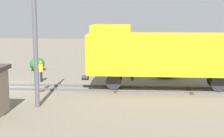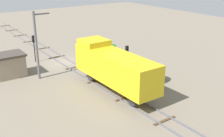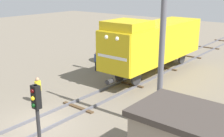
% 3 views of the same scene
% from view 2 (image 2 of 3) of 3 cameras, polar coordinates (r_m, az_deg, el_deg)
% --- Properties ---
extents(ground_plane, '(96.21, 96.21, 0.00)m').
position_cam_2_polar(ground_plane, '(38.45, -9.52, 1.28)').
color(ground_plane, '#756B5B').
extents(railway_track, '(2.40, 64.14, 0.16)m').
position_cam_2_polar(railway_track, '(38.43, -9.53, 1.38)').
color(railway_track, '#595960').
rests_on(railway_track, ground).
extents(locomotive, '(2.90, 11.60, 4.60)m').
position_cam_2_polar(locomotive, '(28.28, 0.31, 0.54)').
color(locomotive, gold).
rests_on(locomotive, railway_track).
extents(traffic_signal_near, '(0.32, 0.34, 3.65)m').
position_cam_2_polar(traffic_signal_near, '(38.73, -15.61, 4.90)').
color(traffic_signal_near, '#262628').
rests_on(traffic_signal_near, ground).
extents(traffic_signal_mid, '(0.32, 0.34, 3.81)m').
position_cam_2_polar(traffic_signal_mid, '(31.90, 3.01, 2.62)').
color(traffic_signal_mid, '#262628').
rests_on(traffic_signal_mid, ground).
extents(worker_near_track, '(0.38, 0.38, 1.70)m').
position_cam_2_polar(worker_near_track, '(37.79, -5.23, 2.73)').
color(worker_near_track, '#262B38').
rests_on(worker_near_track, ground).
extents(worker_by_signal, '(0.38, 0.38, 1.70)m').
position_cam_2_polar(worker_by_signal, '(32.97, 3.98, 0.12)').
color(worker_by_signal, '#262B38').
rests_on(worker_by_signal, ground).
extents(catenary_mast, '(1.94, 0.28, 7.75)m').
position_cam_2_polar(catenary_mast, '(32.32, -15.04, 4.86)').
color(catenary_mast, '#595960').
rests_on(catenary_mast, ground).
extents(relay_hut, '(3.50, 2.90, 2.74)m').
position_cam_2_polar(relay_hut, '(34.84, -20.13, 0.70)').
color(relay_hut, gray).
rests_on(relay_hut, ground).
extents(bush_near, '(1.75, 1.43, 1.27)m').
position_cam_2_polar(bush_near, '(42.25, -0.17, 4.20)').
color(bush_near, '#247426').
rests_on(bush_near, ground).
extents(bush_mid, '(2.61, 2.14, 1.90)m').
position_cam_2_polar(bush_mid, '(31.53, 8.57, -1.11)').
color(bush_mid, '#267926').
rests_on(bush_mid, ground).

